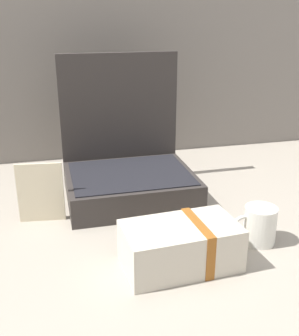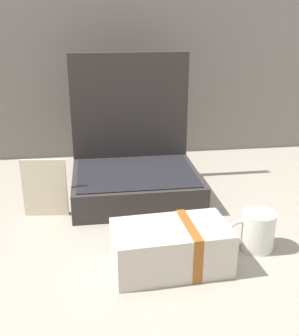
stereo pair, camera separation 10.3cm
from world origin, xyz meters
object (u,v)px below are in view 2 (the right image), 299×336
object	(u,v)px
cream_toiletry_bag	(170,247)
open_suitcase	(134,165)
coffee_mug	(257,231)
info_card_left	(45,188)

from	to	relation	value
cream_toiletry_bag	open_suitcase	bearing A→B (deg)	94.83
coffee_mug	info_card_left	distance (m)	0.55
cream_toiletry_bag	info_card_left	xyz separation A→B (m)	(-0.29, 0.29, 0.03)
open_suitcase	info_card_left	bearing A→B (deg)	-154.92
open_suitcase	cream_toiletry_bag	distance (m)	0.41
open_suitcase	cream_toiletry_bag	size ratio (longest dim) A/B	1.60
cream_toiletry_bag	info_card_left	size ratio (longest dim) A/B	1.58
open_suitcase	info_card_left	world-z (taller)	open_suitcase
coffee_mug	cream_toiletry_bag	bearing A→B (deg)	-167.38
open_suitcase	info_card_left	size ratio (longest dim) A/B	2.53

